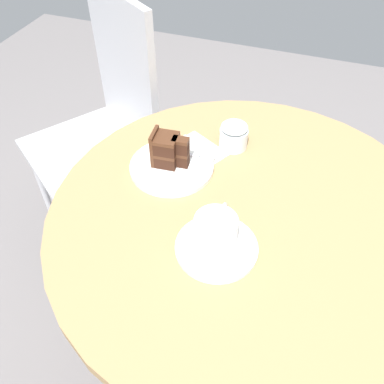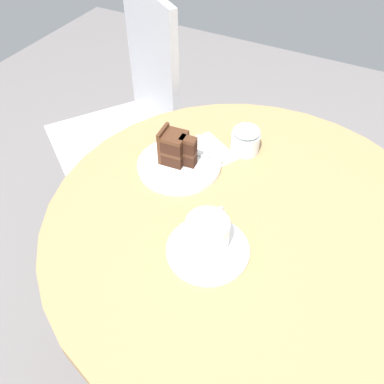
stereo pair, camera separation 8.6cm
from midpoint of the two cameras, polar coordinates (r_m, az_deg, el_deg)
ground_plane at (r=1.48m, az=6.69°, el=-21.95°), size 4.40×4.40×0.01m
cafe_table at (r=0.96m, az=9.70°, el=-8.05°), size 0.87×0.87×0.71m
saucer at (r=0.81m, az=5.30°, el=-8.25°), size 0.16×0.16×0.01m
coffee_cup at (r=0.78m, az=5.37°, el=-5.90°), size 0.12×0.08×0.07m
teaspoon at (r=0.84m, az=5.08°, el=-4.79°), size 0.08×0.07×0.00m
cake_plate at (r=0.97m, az=0.70°, el=3.72°), size 0.20×0.20×0.01m
cake_slice at (r=0.95m, az=0.27°, el=6.08°), size 0.06×0.09×0.09m
fork at (r=0.99m, az=3.77°, el=4.98°), size 0.02×0.14×0.00m
napkin at (r=1.01m, az=3.59°, el=5.12°), size 0.18×0.18×0.00m
cafe_chair at (r=1.42m, az=-6.68°, el=11.05°), size 0.53×0.53×0.95m
sugar_pot at (r=1.02m, az=9.97°, el=7.19°), size 0.07×0.07×0.07m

